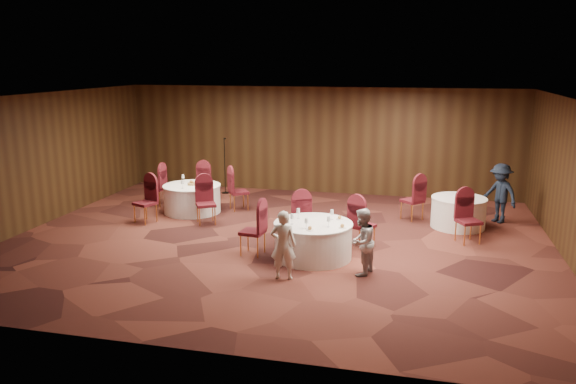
% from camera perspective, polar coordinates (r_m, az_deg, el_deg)
% --- Properties ---
extents(ground, '(12.00, 12.00, 0.00)m').
position_cam_1_polar(ground, '(12.66, -1.09, -5.01)').
color(ground, black).
rests_on(ground, ground).
extents(room_shell, '(12.00, 12.00, 12.00)m').
position_cam_1_polar(room_shell, '(12.19, -1.13, 3.80)').
color(room_shell, silver).
rests_on(room_shell, ground).
extents(table_main, '(1.61, 1.61, 0.74)m').
position_cam_1_polar(table_main, '(11.54, 2.56, -4.88)').
color(table_main, white).
rests_on(table_main, ground).
extents(table_left, '(1.52, 1.52, 0.74)m').
position_cam_1_polar(table_left, '(15.16, -9.71, -0.65)').
color(table_left, white).
rests_on(table_left, ground).
extents(table_right, '(1.31, 1.31, 0.74)m').
position_cam_1_polar(table_right, '(14.21, 16.91, -1.97)').
color(table_right, white).
rests_on(table_right, ground).
extents(chairs_main, '(2.81, 1.82, 1.00)m').
position_cam_1_polar(chairs_main, '(12.13, 1.77, -3.35)').
color(chairs_main, '#3A0B14').
rests_on(chairs_main, ground).
extents(chairs_left, '(3.01, 3.08, 1.00)m').
position_cam_1_polar(chairs_left, '(15.17, -9.81, -0.16)').
color(chairs_left, '#3A0B14').
rests_on(chairs_left, ground).
extents(chairs_right, '(1.97, 2.35, 1.00)m').
position_cam_1_polar(chairs_right, '(13.79, 15.05, -1.77)').
color(chairs_right, '#3A0B14').
rests_on(chairs_right, ground).
extents(tabletop_main, '(1.14, 1.03, 0.22)m').
position_cam_1_polar(tabletop_main, '(11.30, 3.25, -2.81)').
color(tabletop_main, silver).
rests_on(tabletop_main, table_main).
extents(tabletop_left, '(0.90, 0.77, 0.22)m').
position_cam_1_polar(tabletop_left, '(15.06, -9.76, 0.99)').
color(tabletop_left, silver).
rests_on(tabletop_left, table_left).
extents(tabletop_right, '(0.08, 0.08, 0.22)m').
position_cam_1_polar(tabletop_right, '(13.89, 18.03, -0.17)').
color(tabletop_right, silver).
rests_on(tabletop_right, table_right).
extents(mic_stand, '(0.24, 0.24, 1.70)m').
position_cam_1_polar(mic_stand, '(17.19, -6.41, 1.53)').
color(mic_stand, black).
rests_on(mic_stand, ground).
extents(woman_a, '(0.50, 0.35, 1.31)m').
position_cam_1_polar(woman_a, '(10.34, -0.48, -5.42)').
color(woman_a, silver).
rests_on(woman_a, ground).
extents(woman_b, '(0.65, 0.74, 1.28)m').
position_cam_1_polar(woman_b, '(10.65, 7.49, -5.04)').
color(woman_b, '#AEAFB3').
rests_on(woman_b, ground).
extents(man_c, '(1.07, 1.08, 1.49)m').
position_cam_1_polar(man_c, '(14.89, 20.74, -0.12)').
color(man_c, black).
rests_on(man_c, ground).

